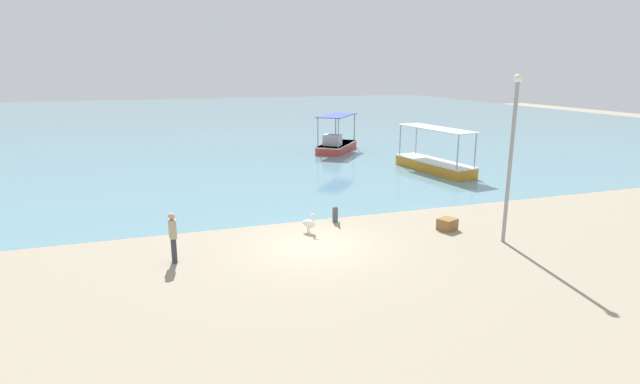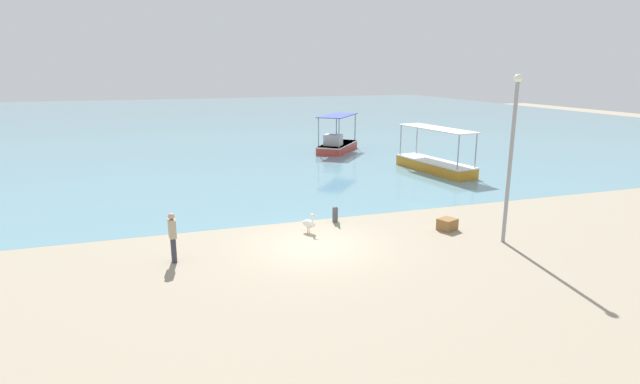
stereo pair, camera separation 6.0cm
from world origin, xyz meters
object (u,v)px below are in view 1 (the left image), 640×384
(mooring_bollard, at_px, (335,214))
(cargo_crate, at_px, (447,224))
(fishing_boat_near_right, at_px, (434,163))
(glass_bottle, at_px, (339,225))
(lamp_post, at_px, (511,151))
(fishing_boat_near_left, at_px, (336,144))
(pelican, at_px, (309,223))
(fisherman_standing, at_px, (173,236))

(mooring_bollard, relative_size, cargo_crate, 1.01)
(fishing_boat_near_right, bearing_deg, mooring_bollard, -140.05)
(glass_bottle, bearing_deg, lamp_post, -34.20)
(fishing_boat_near_right, distance_m, mooring_bollard, 12.45)
(fishing_boat_near_left, height_order, glass_bottle, fishing_boat_near_left)
(lamp_post, relative_size, mooring_bollard, 8.93)
(fishing_boat_near_right, distance_m, pelican, 14.15)
(mooring_bollard, xyz_separation_m, cargo_crate, (3.89, -2.37, -0.14))
(pelican, xyz_separation_m, cargo_crate, (5.32, -1.43, -0.15))
(fisherman_standing, height_order, glass_bottle, fisherman_standing)
(fishing_boat_near_left, height_order, pelican, fishing_boat_near_left)
(fishing_boat_near_left, distance_m, lamp_post, 21.55)
(fisherman_standing, bearing_deg, glass_bottle, 14.71)
(fishing_boat_near_left, bearing_deg, glass_bottle, -110.06)
(fishing_boat_near_right, height_order, pelican, fishing_boat_near_right)
(mooring_bollard, distance_m, fisherman_standing, 7.06)
(cargo_crate, bearing_deg, mooring_bollard, 148.67)
(lamp_post, distance_m, cargo_crate, 3.88)
(lamp_post, relative_size, cargo_crate, 9.04)
(mooring_bollard, bearing_deg, glass_bottle, -97.79)
(fishing_boat_near_left, relative_size, glass_bottle, 18.17)
(pelican, bearing_deg, fishing_boat_near_right, 39.12)
(pelican, bearing_deg, glass_bottle, 8.57)
(fishing_boat_near_right, bearing_deg, fisherman_standing, -147.13)
(mooring_bollard, distance_m, cargo_crate, 4.56)
(fishing_boat_near_right, bearing_deg, pelican, -140.88)
(fishing_boat_near_left, distance_m, fisherman_standing, 23.45)
(pelican, height_order, lamp_post, lamp_post)
(fisherman_standing, relative_size, glass_bottle, 6.26)
(fishing_boat_near_right, distance_m, cargo_crate, 11.80)
(fishing_boat_near_right, xyz_separation_m, cargo_crate, (-5.65, -10.36, -0.30))
(mooring_bollard, height_order, fisherman_standing, fisherman_standing)
(lamp_post, relative_size, fisherman_standing, 3.60)
(fishing_boat_near_right, height_order, mooring_bollard, fishing_boat_near_right)
(lamp_post, distance_m, fisherman_standing, 12.08)
(fishing_boat_near_left, bearing_deg, pelican, -113.52)
(fishing_boat_near_right, height_order, cargo_crate, fishing_boat_near_right)
(lamp_post, bearing_deg, mooring_bollard, 140.05)
(lamp_post, distance_m, mooring_bollard, 7.29)
(cargo_crate, bearing_deg, fishing_boat_near_right, 61.39)
(fishing_boat_near_right, xyz_separation_m, fisherman_standing, (-16.14, -10.43, 0.38))
(fishing_boat_near_right, relative_size, fishing_boat_near_left, 1.27)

